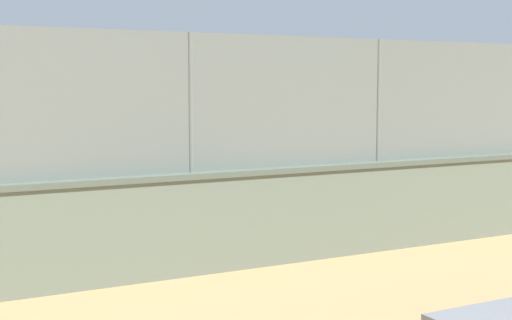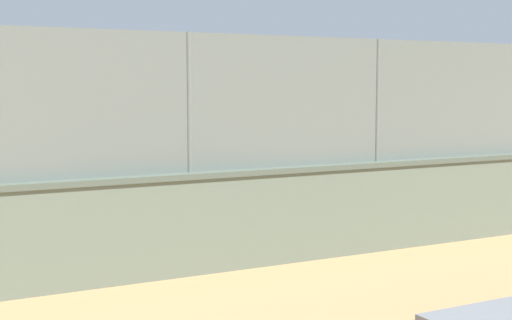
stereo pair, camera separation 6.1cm
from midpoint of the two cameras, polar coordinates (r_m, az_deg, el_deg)
The scene contains 7 objects.
ground_plane at distance 20.74m, azimuth -6.61°, elevation -1.31°, with size 260.00×260.00×0.00m, color tan.
perimeter_wall at distance 10.73m, azimuth 2.74°, elevation -4.14°, with size 22.31×1.09×1.39m.
fence_panel_on_wall at distance 10.57m, azimuth 2.78°, elevation 4.55°, with size 21.92×0.71×1.87m.
player_foreground_swinging at distance 18.89m, azimuth 1.97°, elevation 1.11°, with size 1.12×0.84×1.70m.
player_crossing_court at distance 17.58m, azimuth -6.68°, elevation 0.65°, with size 0.76×0.96×1.67m.
sports_ball at distance 18.54m, azimuth 7.28°, elevation 2.19°, with size 0.13×0.13×0.13m, color yellow.
courtside_bench at distance 12.75m, azimuth 5.97°, elevation -3.66°, with size 1.61×0.43×0.87m.
Camera 2 is at (6.90, 19.40, 2.55)m, focal length 51.51 mm.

